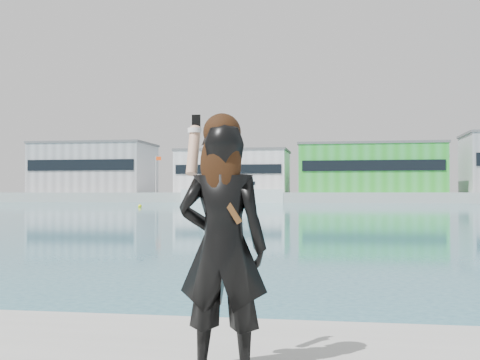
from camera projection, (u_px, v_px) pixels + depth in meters
The scene contains 9 objects.
far_quay at pixel (333, 197), 132.91m from camera, with size 320.00×40.00×2.00m, color #9E9E99.
warehouse_grey_left at pixel (95, 168), 139.99m from camera, with size 26.52×16.36×11.50m.
warehouse_white at pixel (234, 171), 134.61m from camera, with size 24.48×15.35×9.50m.
warehouse_green at pixel (370, 168), 129.75m from camera, with size 30.60×16.36×10.50m.
flagpole_left at pixel (156, 172), 130.30m from camera, with size 1.28×0.16×8.00m.
flagpole_right at pixel (444, 170), 120.56m from camera, with size 1.28×0.16×8.00m.
motor_yacht at pixel (229, 190), 117.47m from camera, with size 20.15×8.34×9.12m.
buoy_far at pixel (140, 207), 80.56m from camera, with size 0.50×0.50×0.50m, color #F6F70D.
woman at pixel (222, 240), 3.91m from camera, with size 0.59×0.39×1.71m.
Camera 1 is at (1.22, -4.55, 1.97)m, focal length 45.00 mm.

